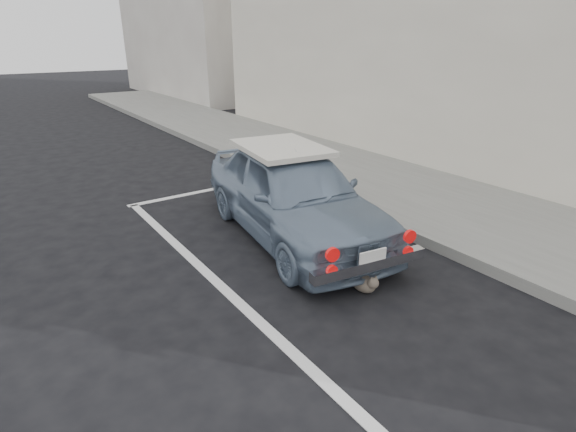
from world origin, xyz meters
name	(u,v)px	position (x,y,z in m)	size (l,w,h in m)	color
sidewalk	(529,234)	(3.20, 2.00, 0.07)	(2.80, 40.00, 0.15)	slate
building_far	(191,3)	(6.35, 20.00, 4.00)	(3.50, 10.00, 8.00)	#BAB1A9
pline_front	(210,190)	(0.50, 6.50, 0.00)	(3.00, 0.12, 0.01)	silver
pline_side	(234,298)	(-0.90, 3.00, 0.00)	(0.12, 7.00, 0.01)	silver
retro_coupe	(293,193)	(0.59, 3.99, 0.64)	(2.01, 3.87, 1.26)	gray
cat	(365,282)	(0.35, 2.30, 0.12)	(0.21, 0.48, 0.25)	#796A5C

